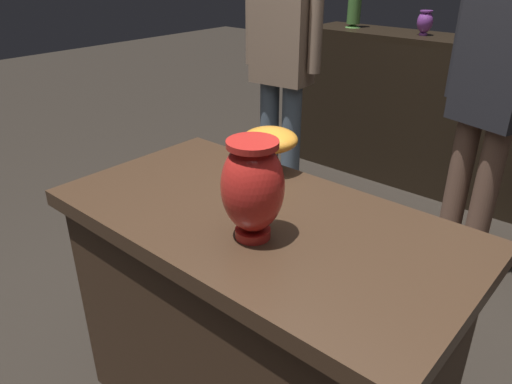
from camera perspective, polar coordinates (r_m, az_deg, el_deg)
name	(u,v)px	position (r m, az deg, el deg)	size (l,w,h in m)	color
display_plinth	(259,324)	(1.60, 0.31, -15.14)	(1.20, 0.64, 0.80)	#382619
back_display_shelf	(493,127)	(3.35, 25.94, 6.84)	(2.60, 0.40, 0.99)	black
vase_centerpiece	(253,187)	(1.20, -0.39, 0.62)	(0.16, 0.16, 0.26)	red
vase_tall_behind	(270,140)	(1.61, 1.62, 6.04)	(0.19, 0.19, 0.14)	orange
shelf_vase_left	(425,22)	(3.38, 19.16, 18.30)	(0.10, 0.10, 0.15)	#7A388E
shelf_vase_far_left	(355,0)	(3.62, 11.51, 21.15)	(0.11, 0.11, 0.36)	#477A38
shelf_vase_center	(512,36)	(3.20, 27.75, 15.89)	(0.08, 0.08, 0.15)	silver
visitor_center_back	(492,92)	(2.42, 25.92, 10.50)	(0.45, 0.27, 1.55)	brown
visitor_near_left	(282,54)	(2.74, 3.05, 15.84)	(0.47, 0.21, 1.64)	slate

